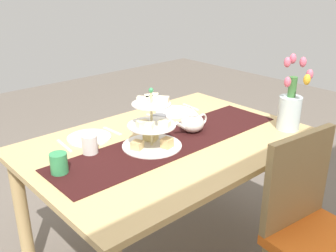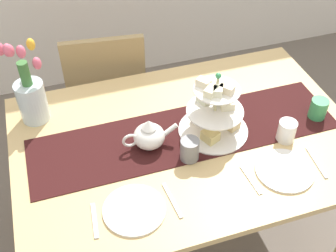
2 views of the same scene
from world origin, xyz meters
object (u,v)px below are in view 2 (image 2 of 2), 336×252
at_px(fork_right, 251,179).
at_px(dining_table, 186,154).
at_px(knife_right, 317,162).
at_px(mug_white_text, 287,131).
at_px(knife_left, 172,200).
at_px(mug_grey, 190,149).
at_px(dinner_plate_right, 285,170).
at_px(mug_orange, 318,109).
at_px(dinner_plate_left, 134,210).
at_px(teapot, 149,135).
at_px(fork_left, 95,220).
at_px(tulip_vase, 30,94).
at_px(tiered_cake_stand, 214,113).
at_px(chair_left, 107,90).

bearing_deg(fork_right, dining_table, 117.44).
bearing_deg(knife_right, mug_white_text, 108.97).
height_order(knife_left, mug_grey, mug_grey).
height_order(knife_left, mug_white_text, mug_white_text).
height_order(mug_grey, mug_white_text, mug_grey).
relative_size(dinner_plate_right, mug_orange, 2.42).
xyz_separation_m(knife_right, mug_white_text, (-0.06, 0.16, 0.04)).
bearing_deg(knife_left, dinner_plate_left, 180.00).
bearing_deg(dinner_plate_right, knife_right, 0.00).
distance_m(dinner_plate_left, mug_grey, 0.33).
xyz_separation_m(dining_table, mug_white_text, (0.39, -0.14, 0.15)).
bearing_deg(teapot, knife_right, -26.09).
bearing_deg(fork_left, knife_right, 0.00).
relative_size(fork_right, mug_white_text, 1.58).
bearing_deg(mug_white_text, dining_table, 160.28).
height_order(tulip_vase, knife_left, tulip_vase).
distance_m(tiered_cake_stand, teapot, 0.29).
bearing_deg(dining_table, dinner_plate_left, -135.94).
bearing_deg(knife_left, mug_grey, 53.79).
relative_size(chair_left, fork_left, 6.07).
bearing_deg(dining_table, mug_orange, -5.45).
relative_size(dinner_plate_left, mug_white_text, 2.42).
distance_m(tulip_vase, knife_left, 0.77).
bearing_deg(dinner_plate_left, knife_right, 0.00).
height_order(dining_table, mug_white_text, mug_white_text).
xyz_separation_m(teapot, mug_grey, (0.13, -0.12, -0.01)).
bearing_deg(mug_orange, tulip_vase, 162.28).
distance_m(chair_left, teapot, 0.79).
bearing_deg(fork_left, teapot, 46.17).
bearing_deg(fork_right, teapot, 137.09).
xyz_separation_m(dining_table, knife_left, (-0.17, -0.30, 0.11)).
distance_m(tiered_cake_stand, mug_white_text, 0.31).
bearing_deg(chair_left, dinner_plate_left, -95.15).
bearing_deg(teapot, mug_orange, -4.26).
bearing_deg(knife_right, teapot, 153.91).
bearing_deg(knife_left, mug_white_text, 16.06).
bearing_deg(dining_table, dinner_plate_right, -44.93).
height_order(dinner_plate_right, fork_right, dinner_plate_right).
height_order(chair_left, dinner_plate_right, chair_left).
xyz_separation_m(tiered_cake_stand, teapot, (-0.29, -0.00, -0.04)).
bearing_deg(fork_right, mug_white_text, 34.25).
bearing_deg(dinner_plate_left, mug_grey, 33.09).
relative_size(teapot, fork_left, 1.59).
bearing_deg(teapot, knife_left, -89.64).
relative_size(tulip_vase, mug_orange, 4.35).
bearing_deg(teapot, fork_left, -133.83).
relative_size(tiered_cake_stand, teapot, 1.28).
bearing_deg(dinner_plate_right, knife_left, 180.00).
bearing_deg(dining_table, knife_left, -118.82).
relative_size(tiered_cake_stand, mug_orange, 3.20).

